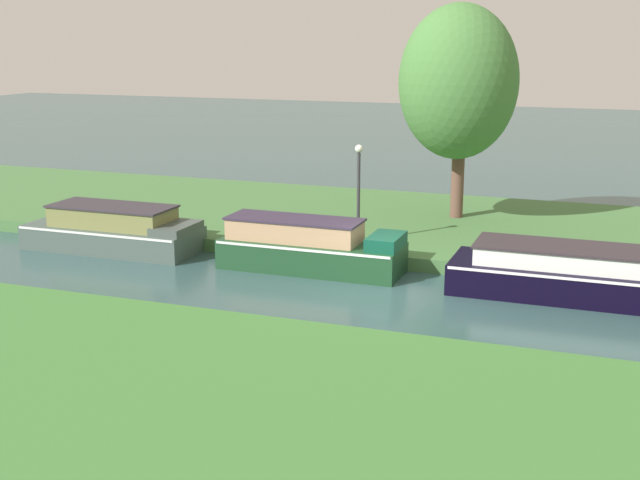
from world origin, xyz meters
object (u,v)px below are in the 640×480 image
forest_narrowboat (310,247)px  mooring_post_near (315,234)px  slate_cruiser (114,231)px  black_barge (581,275)px  willow_tree_left (458,83)px  lamp_post (359,181)px

forest_narrowboat → mooring_post_near: 1.26m
slate_cruiser → mooring_post_near: slate_cruiser is taller
mooring_post_near → forest_narrowboat: bearing=-76.1°
black_barge → slate_cruiser: bearing=180.0°
black_barge → forest_narrowboat: (-7.42, 0.00, 0.08)m
forest_narrowboat → mooring_post_near: bearing=103.9°
black_barge → mooring_post_near: black_barge is taller
mooring_post_near → willow_tree_left: bearing=57.2°
willow_tree_left → lamp_post: bearing=-117.5°
forest_narrowboat → slate_cruiser: bearing=180.0°
black_barge → forest_narrowboat: forest_narrowboat is taller
slate_cruiser → willow_tree_left: 12.07m
black_barge → willow_tree_left: size_ratio=0.93×
mooring_post_near → black_barge: bearing=-9.0°
forest_narrowboat → mooring_post_near: (-0.30, 1.22, 0.08)m
slate_cruiser → lamp_post: (7.29, 2.11, 1.65)m
black_barge → slate_cruiser: slate_cruiser is taller
willow_tree_left → mooring_post_near: willow_tree_left is taller
willow_tree_left → mooring_post_near: size_ratio=10.47×
forest_narrowboat → lamp_post: bearing=69.7°
black_barge → lamp_post: (-6.64, 2.11, 1.69)m
black_barge → forest_narrowboat: 7.42m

